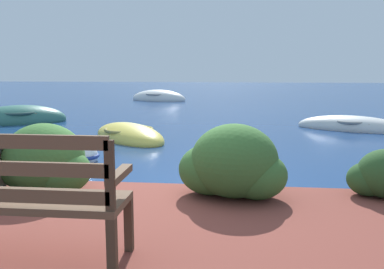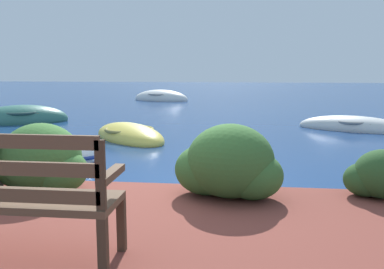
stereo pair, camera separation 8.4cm
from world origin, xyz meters
name	(u,v)px [view 2 (the right image)]	position (x,y,z in m)	size (l,w,h in m)	color
ground_plane	(143,201)	(0.00, 0.00, 0.00)	(80.00, 80.00, 0.00)	navy
park_bench	(26,195)	(-0.30, -2.11, 0.70)	(1.24, 0.48, 0.93)	#433123
hedge_clump_left	(40,162)	(-1.03, -0.44, 0.54)	(1.10, 0.79, 0.75)	#38662D
hedge_clump_centre	(229,165)	(1.02, -0.43, 0.55)	(1.13, 0.81, 0.77)	#38662D
hedge_clump_right	(382,177)	(2.60, -0.28, 0.44)	(0.75, 0.54, 0.51)	#284C23
rowboat_nearest	(130,136)	(-1.30, 4.27, 0.05)	(2.39, 2.51, 0.60)	#DBC64C
rowboat_mid	(353,128)	(3.92, 6.26, 0.05)	(2.86, 1.96, 0.62)	silver
rowboat_far	(21,120)	(-5.09, 6.63, 0.07)	(2.81, 2.33, 0.88)	#336B5B
rowboat_outer	(161,99)	(-2.68, 15.08, 0.08)	(3.04, 2.13, 0.89)	silver
mooring_buoy	(82,156)	(-1.51, 1.99, 0.09)	(0.56, 0.56, 0.51)	white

